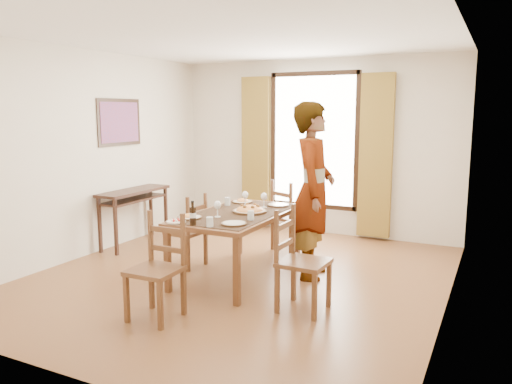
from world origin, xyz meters
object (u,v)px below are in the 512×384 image
at_px(console_table, 134,198).
at_px(pasta_platter, 250,208).
at_px(dining_table, 238,218).
at_px(man, 313,191).

relative_size(console_table, pasta_platter, 3.00).
xyz_separation_m(dining_table, pasta_platter, (0.12, 0.07, 0.12)).
xyz_separation_m(dining_table, man, (0.76, 0.40, 0.32)).
height_order(man, pasta_platter, man).
bearing_deg(dining_table, pasta_platter, 31.16).
relative_size(man, pasta_platter, 5.03).
bearing_deg(console_table, pasta_platter, -13.40).
distance_m(console_table, pasta_platter, 2.18).
height_order(console_table, man, man).
bearing_deg(man, console_table, 73.28).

